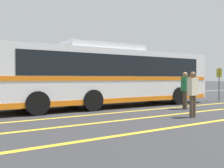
% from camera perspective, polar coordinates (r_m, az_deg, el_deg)
% --- Properties ---
extents(ground_plane, '(220.00, 220.00, 0.00)m').
position_cam_1_polar(ground_plane, '(13.57, -4.57, -5.19)').
color(ground_plane, '#2D2D30').
extents(lane_strip_0, '(32.22, 0.20, 0.01)m').
position_cam_1_polar(lane_strip_0, '(12.38, 5.71, -5.80)').
color(lane_strip_0, gold).
rests_on(lane_strip_0, ground_plane).
extents(lane_strip_1, '(32.22, 0.20, 0.01)m').
position_cam_1_polar(lane_strip_1, '(11.05, 11.79, -6.68)').
color(lane_strip_1, gold).
rests_on(lane_strip_1, ground_plane).
extents(lane_strip_2, '(32.22, 0.20, 0.01)m').
position_cam_1_polar(lane_strip_2, '(9.76, 20.32, -7.78)').
color(lane_strip_2, gold).
rests_on(lane_strip_2, ground_plane).
extents(curb_strip, '(40.22, 0.36, 0.15)m').
position_cam_1_polar(curb_strip, '(19.72, -10.37, -2.97)').
color(curb_strip, '#99999E').
rests_on(curb_strip, ground_plane).
extents(transit_bus, '(12.58, 2.85, 3.30)m').
position_cam_1_polar(transit_bus, '(14.05, -0.05, 1.98)').
color(transit_bus, silver).
rests_on(transit_bus, ground_plane).
extents(parked_car_1, '(4.88, 2.00, 1.23)m').
position_cam_1_polar(parked_car_1, '(17.13, -21.29, -1.76)').
color(parked_car_1, olive).
rests_on(parked_car_1, ground_plane).
extents(pedestrian_0, '(0.34, 0.47, 1.83)m').
position_cam_1_polar(pedestrian_0, '(13.33, 15.61, -0.81)').
color(pedestrian_0, brown).
rests_on(pedestrian_0, ground_plane).
extents(pedestrian_1, '(0.44, 0.25, 1.78)m').
position_cam_1_polar(pedestrian_1, '(10.59, 17.16, -1.53)').
color(pedestrian_1, brown).
rests_on(pedestrian_1, ground_plane).
extents(bus_stop_sign, '(0.07, 0.40, 2.21)m').
position_cam_1_polar(bus_stop_sign, '(18.60, 22.29, 0.80)').
color(bus_stop_sign, '#59595E').
rests_on(bus_stop_sign, ground_plane).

